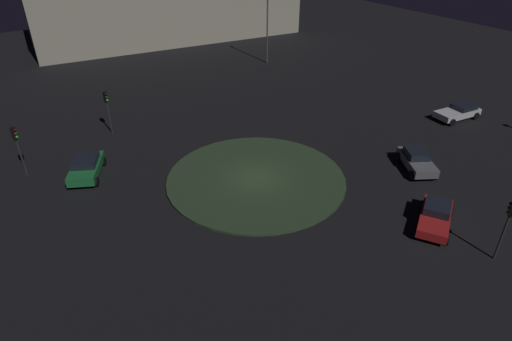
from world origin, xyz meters
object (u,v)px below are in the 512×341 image
object	(u,v)px
traffic_light_southeast_near	(17,142)
streetlamp_southwest	(268,10)
store_building	(166,4)
car_green	(86,167)
traffic_light_northwest	(508,219)
car_grey	(417,160)
car_white	(459,112)
traffic_light_southeast	(107,104)
car_red	(435,215)

from	to	relation	value
traffic_light_southeast_near	streetlamp_southwest	xyz separation A→B (m)	(-30.11, -13.64, 3.73)
traffic_light_southeast_near	store_building	size ratio (longest dim) A/B	0.10
car_green	traffic_light_northwest	distance (m)	27.25
car_grey	streetlamp_southwest	bearing A→B (deg)	-161.89
car_white	traffic_light_southeast	distance (m)	31.73
car_grey	traffic_light_northwest	distance (m)	10.05
streetlamp_southwest	car_red	bearing A→B (deg)	74.01
car_green	traffic_light_northwest	xyz separation A→B (m)	(-17.10, 21.12, 2.03)
car_red	traffic_light_southeast	distance (m)	27.05
traffic_light_southeast	traffic_light_northwest	distance (m)	30.48
car_grey	traffic_light_southeast	distance (m)	25.51
traffic_light_southeast	traffic_light_southeast_near	size ratio (longest dim) A/B	0.98
car_grey	traffic_light_southeast	bearing A→B (deg)	-107.78
car_red	car_white	distance (m)	17.81
traffic_light_northwest	store_building	xyz separation A→B (m)	(-3.87, -56.91, 2.00)
traffic_light_northwest	store_building	size ratio (longest dim) A/B	0.10
car_red	store_building	world-z (taller)	store_building
car_white	car_grey	bearing A→B (deg)	26.09
car_green	traffic_light_southeast_near	distance (m)	4.92
store_building	traffic_light_southeast	bearing A→B (deg)	63.84
car_red	car_grey	distance (m)	6.82
car_green	store_building	distance (m)	41.68
car_white	store_building	xyz separation A→B (m)	(10.94, -43.77, 4.08)
car_green	traffic_light_northwest	world-z (taller)	traffic_light_northwest
traffic_light_southeast_near	store_building	xyz separation A→B (m)	(-24.75, -33.35, 2.02)
traffic_light_southeast	traffic_light_northwest	world-z (taller)	traffic_light_northwest
car_red	car_white	size ratio (longest dim) A/B	0.98
car_grey	car_green	bearing A→B (deg)	-91.41
car_grey	car_white	bearing A→B (deg)	139.73
car_white	car_green	distance (m)	32.90
car_green	traffic_light_southeast	bearing A→B (deg)	-5.24
traffic_light_southeast	car_red	bearing A→B (deg)	2.55
car_white	store_building	bearing A→B (deg)	-71.18
car_grey	store_building	bearing A→B (deg)	-151.31
car_grey	streetlamp_southwest	size ratio (longest dim) A/B	0.43
traffic_light_southeast	store_building	world-z (taller)	store_building
car_white	traffic_light_northwest	xyz separation A→B (m)	(14.81, 13.14, 2.07)
car_grey	traffic_light_southeast	size ratio (longest dim) A/B	1.13
traffic_light_northwest	store_building	bearing A→B (deg)	-29.87
car_red	streetlamp_southwest	world-z (taller)	streetlamp_southwest
traffic_light_southeast	store_building	distance (m)	34.38
traffic_light_southeast	traffic_light_northwest	xyz separation A→B (m)	(-13.51, 27.32, 0.08)
car_grey	store_building	size ratio (longest dim) A/B	0.11
car_red	car_green	xyz separation A→B (m)	(16.76, -17.34, 0.04)
traffic_light_southeast_near	streetlamp_southwest	distance (m)	33.27
car_white	traffic_light_northwest	size ratio (longest dim) A/B	1.16
traffic_light_southeast_near	car_green	bearing A→B (deg)	1.14
store_building	car_white	bearing A→B (deg)	108.30
car_grey	car_green	world-z (taller)	car_grey
traffic_light_southeast_near	traffic_light_southeast	bearing A→B (deg)	61.05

